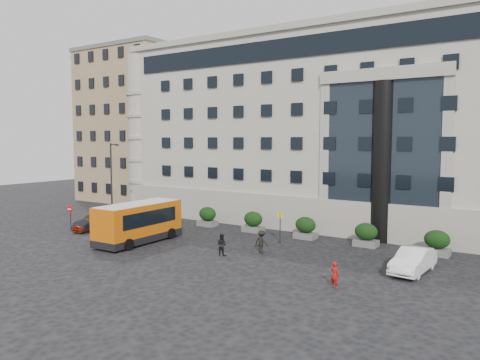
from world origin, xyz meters
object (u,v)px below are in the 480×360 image
object	(u,v)px
hedge_b	(253,222)
parked_car_d	(168,200)
hedge_e	(437,243)
street_lamp	(112,181)
hedge_d	(366,235)
minibus	(139,221)
parked_car_c	(106,212)
parked_car_b	(97,221)
pedestrian_c	(261,242)
no_entry_sign	(70,213)
pedestrian_a	(335,275)
pedestrian_b	(222,244)
red_truck	(175,192)
bus_stop_sign	(280,222)
parked_car_a	(91,224)
hedge_c	(305,228)
hedge_a	(207,216)
white_taxi	(413,260)

from	to	relation	value
hedge_b	parked_car_d	xyz separation A→B (m)	(-17.78, 8.20, -0.25)
parked_car_d	hedge_e	bearing A→B (deg)	-19.91
hedge_b	street_lamp	size ratio (longest dim) A/B	0.23
hedge_d	parked_car_d	size ratio (longest dim) A/B	0.38
minibus	parked_car_c	bearing A→B (deg)	149.35
parked_car_b	pedestrian_c	distance (m)	17.44
no_entry_sign	pedestrian_a	size ratio (longest dim) A/B	1.52
parked_car_c	pedestrian_b	bearing A→B (deg)	-18.09
no_entry_sign	parked_car_d	world-z (taller)	no_entry_sign
street_lamp	pedestrian_a	size ratio (longest dim) A/B	5.23
street_lamp	red_truck	size ratio (longest dim) A/B	1.47
bus_stop_sign	hedge_b	bearing A→B (deg)	146.93
pedestrian_c	hedge_d	bearing A→B (deg)	-126.84
hedge_e	parked_car_c	bearing A→B (deg)	-175.58
hedge_e	pedestrian_b	distance (m)	15.51
street_lamp	parked_car_d	bearing A→B (deg)	109.64
parked_car_a	hedge_e	bearing A→B (deg)	9.83
hedge_c	pedestrian_c	size ratio (longest dim) A/B	1.08
hedge_c	hedge_d	world-z (taller)	same
hedge_d	street_lamp	bearing A→B (deg)	-168.47
no_entry_sign	parked_car_a	distance (m)	2.12
pedestrian_a	minibus	bearing A→B (deg)	9.31
bus_stop_sign	minibus	world-z (taller)	minibus
hedge_b	parked_car_d	bearing A→B (deg)	155.24
hedge_d	street_lamp	size ratio (longest dim) A/B	0.23
hedge_c	parked_car_b	xyz separation A→B (m)	(-17.90, -7.06, -0.18)
minibus	hedge_e	bearing A→B (deg)	21.16
no_entry_sign	hedge_a	bearing A→B (deg)	44.48
hedge_a	parked_car_c	distance (m)	11.92
pedestrian_b	no_entry_sign	bearing A→B (deg)	-1.48
red_truck	parked_car_c	xyz separation A→B (m)	(1.88, -13.10, -0.83)
pedestrian_a	street_lamp	bearing A→B (deg)	2.66
minibus	red_truck	world-z (taller)	minibus
hedge_c	street_lamp	distance (m)	19.27
hedge_c	hedge_d	xyz separation A→B (m)	(5.20, 0.00, 0.00)
hedge_b	minibus	bearing A→B (deg)	-121.43
hedge_c	white_taxi	size ratio (longest dim) A/B	0.39
minibus	pedestrian_a	xyz separation A→B (m)	(17.74, -2.25, -1.00)
hedge_e	minibus	world-z (taller)	minibus
hedge_c	parked_car_d	distance (m)	24.40
parked_car_c	white_taxi	bearing A→B (deg)	-6.13
bus_stop_sign	pedestrian_a	xyz separation A→B (m)	(8.04, -8.30, -0.97)
hedge_e	street_lamp	bearing A→B (deg)	-170.52
minibus	parked_car_b	world-z (taller)	minibus
no_entry_sign	parked_car_c	world-z (taller)	no_entry_sign
hedge_c	parked_car_a	size ratio (longest dim) A/B	0.51
hedge_e	minibus	size ratio (longest dim) A/B	0.24
hedge_b	parked_car_a	world-z (taller)	hedge_b
hedge_a	red_truck	size ratio (longest dim) A/B	0.34
white_taxi	street_lamp	bearing A→B (deg)	-176.86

